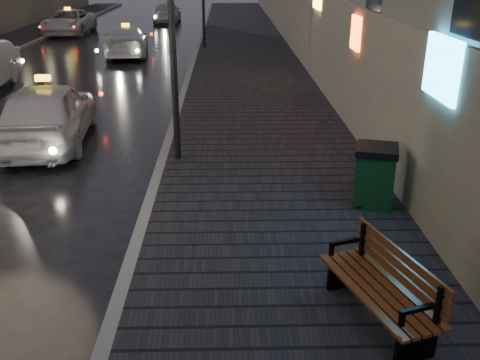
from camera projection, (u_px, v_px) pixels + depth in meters
The scene contains 10 objects.
sidewalk at pixel (246, 52), 25.86m from camera, with size 4.60×58.00×0.15m, color black.
curb at pixel (196, 52), 25.80m from camera, with size 0.20×58.00×0.15m, color slate.
curb_far at pixel (11, 53), 25.60m from camera, with size 0.20×58.00×0.15m, color slate.
lamp_near at pixel (171, 1), 10.66m from camera, with size 0.36×0.36×5.28m.
bench at pixel (384, 286), 6.45m from camera, with size 1.18×1.96×0.95m.
trash_bin at pixel (375, 175), 9.51m from camera, with size 0.89×0.89×1.10m.
taxi_near at pixel (48, 113), 13.05m from camera, with size 1.85×4.60×1.57m, color silver.
taxi_mid at pixel (127, 41), 24.95m from camera, with size 1.88×4.63×1.34m, color silver.
taxi_far at pixel (69, 22), 32.22m from camera, with size 2.34×5.07×1.41m, color silver.
car_far at pixel (167, 12), 37.60m from camera, with size 1.71×4.25×1.45m, color #A5A6AD.
Camera 1 is at (2.96, -5.24, 4.29)m, focal length 40.00 mm.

